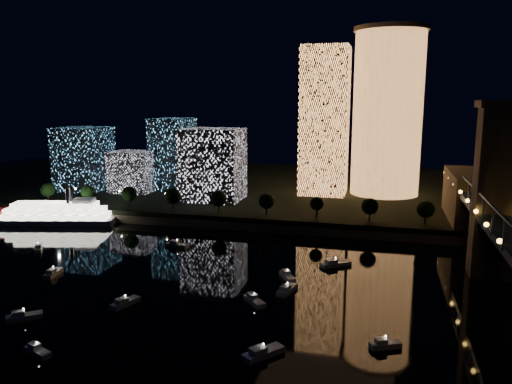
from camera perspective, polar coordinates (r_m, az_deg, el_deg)
ground at (r=117.16m, az=-4.05°, el=-14.92°), size 520.00×520.00×0.00m
far_bank at (r=266.66m, az=6.82°, el=0.23°), size 420.00×160.00×5.00m
seawall at (r=191.62m, az=3.70°, el=-4.17°), size 420.00×6.00×3.00m
tower_cylindrical at (r=245.62m, az=14.79°, el=8.80°), size 34.00×34.00×77.61m
tower_rectangular at (r=241.25m, az=7.85°, el=8.00°), size 21.79×21.79×69.32m
midrise_blocks at (r=248.64m, az=-11.72°, el=3.55°), size 96.02×45.56×35.57m
riverboat at (r=220.09m, az=-22.41°, el=-2.37°), size 51.70×21.80×15.29m
motorboats at (r=135.39m, az=-6.67°, el=-10.95°), size 120.11×79.42×2.78m
esplanade_trees at (r=202.89m, az=-4.51°, el=-0.74°), size 166.44×6.75×8.87m
street_lamps at (r=209.78m, az=-4.82°, el=-0.77°), size 132.70×0.70×5.65m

